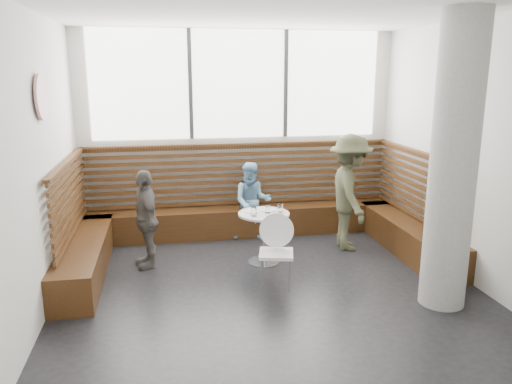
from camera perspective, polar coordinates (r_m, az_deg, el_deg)
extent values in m
cube|color=silver|center=(5.58, 1.88, 3.63)|extent=(5.00, 5.00, 3.20)
cube|color=black|center=(6.06, 1.76, -11.41)|extent=(5.00, 5.00, 0.01)
cube|color=white|center=(5.54, 2.01, 20.14)|extent=(5.00, 5.00, 0.01)
cube|color=white|center=(7.94, -2.00, 12.19)|extent=(4.50, 0.02, 1.65)
cube|color=#3F3F42|center=(7.84, -7.52, 12.07)|extent=(0.06, 0.04, 1.65)
cube|color=#3F3F42|center=(8.07, 3.42, 12.20)|extent=(0.06, 0.04, 1.65)
cube|color=#38200E|center=(8.06, -1.63, -3.32)|extent=(5.00, 0.50, 0.45)
cube|color=#38200E|center=(7.10, -18.66, -6.41)|extent=(0.50, 2.50, 0.45)
cube|color=#38200E|center=(7.81, 16.14, -4.40)|extent=(0.50, 2.50, 0.45)
cube|color=#3C220F|center=(8.04, -1.85, 1.98)|extent=(4.88, 0.08, 0.98)
cube|color=#3C220F|center=(6.92, -20.50, -0.78)|extent=(0.08, 2.38, 0.98)
cube|color=#3C220F|center=(7.71, 17.63, 0.84)|extent=(0.08, 2.38, 0.98)
cylinder|color=gray|center=(5.73, 21.63, 2.94)|extent=(0.50, 0.50, 3.20)
cylinder|color=white|center=(5.92, -23.35, 9.94)|extent=(0.03, 0.50, 0.50)
cylinder|color=silver|center=(6.95, 0.88, -7.98)|extent=(0.44, 0.44, 0.02)
cylinder|color=silver|center=(6.83, 0.89, -5.29)|extent=(0.06, 0.06, 0.68)
cylinder|color=#B7B7BA|center=(6.73, 0.90, -2.53)|extent=(0.69, 0.69, 0.03)
cube|color=white|center=(6.05, 2.32, -7.06)|extent=(0.40, 0.38, 0.04)
cylinder|color=white|center=(6.13, 1.98, -4.40)|extent=(0.42, 0.10, 0.42)
cylinder|color=silver|center=(5.97, 1.06, -9.68)|extent=(0.02, 0.02, 0.41)
cylinder|color=silver|center=(6.04, 4.14, -9.43)|extent=(0.02, 0.02, 0.41)
cylinder|color=silver|center=(6.23, 0.52, -8.65)|extent=(0.02, 0.02, 0.41)
cylinder|color=silver|center=(6.30, 3.47, -8.43)|extent=(0.02, 0.02, 0.41)
imported|color=#44472F|center=(7.40, 10.67, -0.05)|extent=(0.76, 1.17, 1.70)
imported|color=#7DB2DA|center=(7.71, -0.44, -1.09)|extent=(0.66, 0.55, 1.22)
imported|color=#5B5752|center=(6.79, -12.47, -3.01)|extent=(0.49, 0.83, 1.32)
cylinder|color=white|center=(6.76, -0.43, -2.27)|extent=(0.19, 0.19, 0.01)
cylinder|color=white|center=(6.83, 1.37, -2.10)|extent=(0.21, 0.21, 0.01)
cylinder|color=white|center=(6.57, -0.26, -2.24)|extent=(0.07, 0.07, 0.12)
cylinder|color=white|center=(6.71, 1.33, -1.96)|extent=(0.07, 0.07, 0.11)
cylinder|color=white|center=(6.77, 2.78, -1.81)|extent=(0.07, 0.07, 0.11)
cube|color=#A5C64C|center=(6.52, 1.73, -2.91)|extent=(0.21, 0.17, 0.00)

